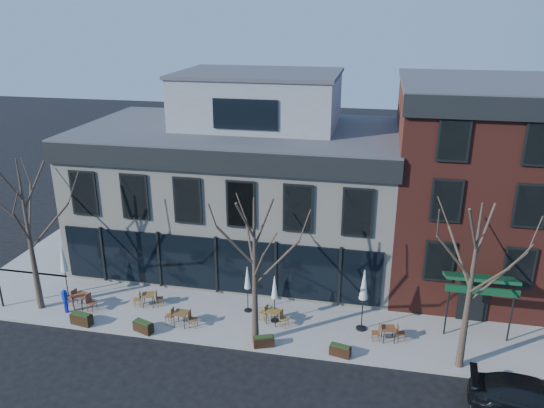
% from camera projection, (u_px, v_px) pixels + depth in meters
% --- Properties ---
extents(ground, '(120.00, 120.00, 0.00)m').
position_uv_depth(ground, '(218.00, 295.00, 28.70)').
color(ground, black).
rests_on(ground, ground).
extents(sidewalk_front, '(33.50, 4.70, 0.15)m').
position_uv_depth(sidewalk_front, '(269.00, 322.00, 26.08)').
color(sidewalk_front, gray).
rests_on(sidewalk_front, ground).
extents(sidewalk_side, '(4.50, 12.00, 0.15)m').
position_uv_depth(sidewalk_side, '(86.00, 234.00, 36.29)').
color(sidewalk_side, gray).
rests_on(sidewalk_side, ground).
extents(corner_building, '(18.39, 10.39, 11.10)m').
position_uv_depth(corner_building, '(241.00, 184.00, 31.71)').
color(corner_building, beige).
rests_on(corner_building, ground).
extents(red_brick_building, '(8.20, 11.78, 11.18)m').
position_uv_depth(red_brick_building, '(470.00, 184.00, 28.90)').
color(red_brick_building, maroon).
rests_on(red_brick_building, ground).
extents(tree_corner, '(3.93, 3.98, 7.92)m').
position_uv_depth(tree_corner, '(29.00, 234.00, 25.87)').
color(tree_corner, '#382B21').
rests_on(tree_corner, sidewalk_front).
extents(tree_mid, '(3.50, 3.55, 7.04)m').
position_uv_depth(tree_mid, '(255.00, 271.00, 23.23)').
color(tree_mid, '#382B21').
rests_on(tree_mid, sidewalk_front).
extents(tree_right, '(3.72, 3.77, 7.48)m').
position_uv_depth(tree_right, '(471.00, 286.00, 21.47)').
color(tree_right, '#382B21').
rests_on(tree_right, sidewalk_front).
extents(parked_sedan, '(4.76, 2.32, 1.33)m').
position_uv_depth(parked_sedan, '(532.00, 398.00, 20.15)').
color(parked_sedan, black).
rests_on(parked_sedan, ground).
extents(call_box, '(0.27, 0.26, 1.31)m').
position_uv_depth(call_box, '(65.00, 300.00, 26.60)').
color(call_box, '#0D20B4').
rests_on(call_box, sidewalk_front).
extents(cafe_set_0, '(1.83, 0.88, 0.94)m').
position_uv_depth(cafe_set_0, '(82.00, 300.00, 27.04)').
color(cafe_set_0, brown).
rests_on(cafe_set_0, sidewalk_front).
extents(cafe_set_1, '(1.58, 0.81, 0.81)m').
position_uv_depth(cafe_set_1, '(148.00, 298.00, 27.29)').
color(cafe_set_1, brown).
rests_on(cafe_set_1, sidewalk_front).
extents(cafe_set_2, '(1.65, 0.68, 0.86)m').
position_uv_depth(cafe_set_2, '(181.00, 317.00, 25.59)').
color(cafe_set_2, brown).
rests_on(cafe_set_2, sidewalk_front).
extents(cafe_set_4, '(1.62, 0.91, 0.83)m').
position_uv_depth(cafe_set_4, '(274.00, 315.00, 25.77)').
color(cafe_set_4, brown).
rests_on(cafe_set_4, sidewalk_front).
extents(cafe_set_5, '(1.59, 0.72, 0.82)m').
position_uv_depth(cafe_set_5, '(388.00, 333.00, 24.41)').
color(cafe_set_5, brown).
rests_on(cafe_set_5, sidewalk_front).
extents(umbrella_0, '(0.49, 0.49, 3.04)m').
position_uv_depth(umbrella_0, '(63.00, 262.00, 27.43)').
color(umbrella_0, black).
rests_on(umbrella_0, sidewalk_front).
extents(umbrella_2, '(0.40, 0.40, 2.49)m').
position_uv_depth(umbrella_2, '(247.00, 280.00, 26.36)').
color(umbrella_2, black).
rests_on(umbrella_2, sidewalk_front).
extents(umbrella_3, '(0.39, 0.39, 2.47)m').
position_uv_depth(umbrella_3, '(275.00, 290.00, 25.49)').
color(umbrella_3, black).
rests_on(umbrella_3, sidewalk_front).
extents(umbrella_4, '(0.51, 0.51, 3.16)m').
position_uv_depth(umbrella_4, '(364.00, 288.00, 24.66)').
color(umbrella_4, black).
rests_on(umbrella_4, sidewalk_front).
extents(planter_0, '(1.12, 0.58, 0.60)m').
position_uv_depth(planter_0, '(82.00, 319.00, 25.73)').
color(planter_0, black).
rests_on(planter_0, sidewalk_front).
extents(planter_1, '(1.07, 0.71, 0.56)m').
position_uv_depth(planter_1, '(143.00, 326.00, 25.13)').
color(planter_1, black).
rests_on(planter_1, sidewalk_front).
extents(planter_2, '(1.00, 0.67, 0.52)m').
position_uv_depth(planter_2, '(264.00, 341.00, 24.05)').
color(planter_2, '#311D10').
rests_on(planter_2, sidewalk_front).
extents(planter_3, '(0.99, 0.57, 0.52)m').
position_uv_depth(planter_3, '(340.00, 350.00, 23.40)').
color(planter_3, black).
rests_on(planter_3, sidewalk_front).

